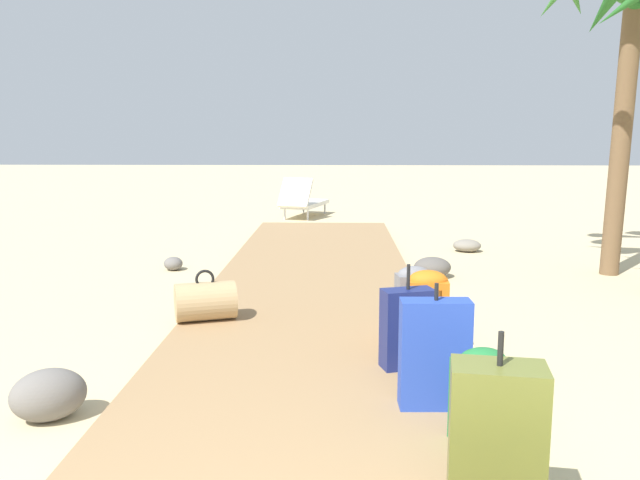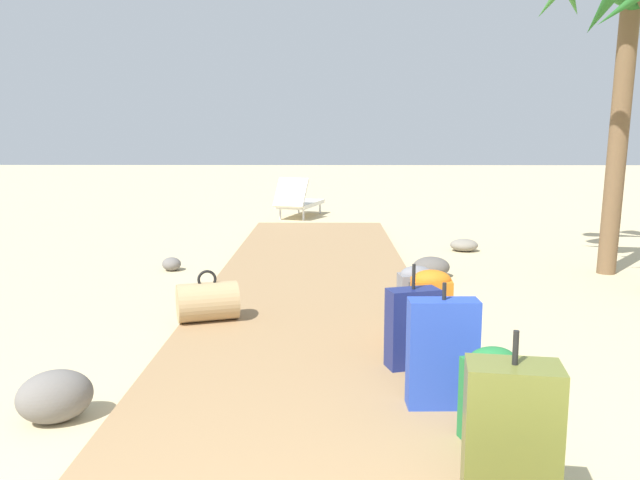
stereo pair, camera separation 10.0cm
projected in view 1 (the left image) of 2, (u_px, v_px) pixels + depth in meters
ground_plane at (307, 336)px, 5.38m from camera, size 60.00×60.00×0.00m
boardwalk at (312, 299)px, 6.43m from camera, size 2.20×10.70×0.08m
suitcase_olive at (496, 443)px, 2.64m from camera, size 0.41×0.28×0.81m
suitcase_blue at (435, 354)px, 3.75m from camera, size 0.41×0.17×0.74m
duffel_bag_tan at (205, 301)px, 5.55m from camera, size 0.59×0.47×0.44m
suitcase_navy at (407, 328)px, 4.41m from camera, size 0.38×0.26×0.72m
backpack_grey at (413, 294)px, 5.38m from camera, size 0.31×0.24×0.50m
backpack_green at (481, 394)px, 3.31m from camera, size 0.31×0.27×0.51m
backpack_orange at (427, 306)px, 4.88m from camera, size 0.32×0.25×0.57m
lounge_chair at (303, 201)px, 13.00m from camera, size 1.00×1.62×0.81m
rock_left_far at (49, 395)px, 3.78m from camera, size 0.52×0.48×0.31m
rock_right_near at (432, 267)px, 7.57m from camera, size 0.46×0.40×0.24m
rock_right_far at (467, 245)px, 9.24m from camera, size 0.45×0.40×0.18m
rock_left_near at (173, 264)px, 7.99m from camera, size 0.32×0.33×0.17m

